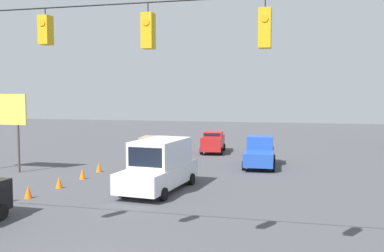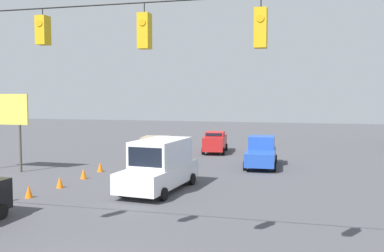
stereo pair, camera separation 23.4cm
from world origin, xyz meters
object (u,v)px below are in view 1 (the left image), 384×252
object	(u,v)px
overhead_signal_span	(97,87)
traffic_cone_farthest	(99,167)
traffic_cone_third	(28,192)
pickup_truck_blue_oncoming_deep	(260,153)
traffic_cone_fourth	(59,182)
traffic_cone_fifth	(82,174)
sedan_red_withflow_deep	(213,142)
pickup_truck_tan_withflow_far	(156,152)
box_truck_white_withflow_mid	(160,165)

from	to	relation	value
overhead_signal_span	traffic_cone_farthest	world-z (taller)	overhead_signal_span
overhead_signal_span	traffic_cone_third	world-z (taller)	overhead_signal_span
overhead_signal_span	traffic_cone_farthest	distance (m)	16.69
pickup_truck_blue_oncoming_deep	traffic_cone_third	world-z (taller)	pickup_truck_blue_oncoming_deep
traffic_cone_fourth	traffic_cone_farthest	xyz separation A→B (m)	(0.12, -5.03, 0.00)
traffic_cone_fourth	traffic_cone_fifth	distance (m)	2.62
sedan_red_withflow_deep	overhead_signal_span	bearing A→B (deg)	93.61
sedan_red_withflow_deep	pickup_truck_blue_oncoming_deep	bearing A→B (deg)	126.27
overhead_signal_span	pickup_truck_tan_withflow_far	distance (m)	18.78
traffic_cone_fifth	pickup_truck_blue_oncoming_deep	bearing A→B (deg)	-143.90
overhead_signal_span	pickup_truck_blue_oncoming_deep	size ratio (longest dim) A/B	4.06
traffic_cone_farthest	overhead_signal_span	bearing A→B (deg)	116.38
traffic_cone_third	sedan_red_withflow_deep	bearing A→B (deg)	-106.66
sedan_red_withflow_deep	pickup_truck_tan_withflow_far	bearing A→B (deg)	70.65
box_truck_white_withflow_mid	traffic_cone_farthest	bearing A→B (deg)	-36.32
traffic_cone_fifth	traffic_cone_farthest	size ratio (longest dim) A/B	1.00
sedan_red_withflow_deep	traffic_cone_fourth	xyz separation A→B (m)	(5.35, 16.22, -0.65)
sedan_red_withflow_deep	box_truck_white_withflow_mid	xyz separation A→B (m)	(-0.12, 15.30, 0.37)
sedan_red_withflow_deep	pickup_truck_blue_oncoming_deep	size ratio (longest dim) A/B	0.85
sedan_red_withflow_deep	traffic_cone_third	size ratio (longest dim) A/B	7.24
overhead_signal_span	traffic_cone_third	distance (m)	11.09
traffic_cone_farthest	pickup_truck_blue_oncoming_deep	bearing A→B (deg)	-154.28
sedan_red_withflow_deep	traffic_cone_farthest	xyz separation A→B (m)	(5.47, 11.19, -0.65)
pickup_truck_blue_oncoming_deep	traffic_cone_fourth	size ratio (longest dim) A/B	8.57
traffic_cone_fourth	traffic_cone_third	bearing A→B (deg)	84.63
pickup_truck_tan_withflow_far	pickup_truck_blue_oncoming_deep	xyz separation A→B (m)	(-7.34, -1.37, 0.00)
pickup_truck_blue_oncoming_deep	traffic_cone_farthest	bearing A→B (deg)	25.72
overhead_signal_span	traffic_cone_fifth	bearing A→B (deg)	-59.56
overhead_signal_span	traffic_cone_fifth	world-z (taller)	overhead_signal_span
sedan_red_withflow_deep	traffic_cone_farthest	bearing A→B (deg)	63.95
sedan_red_withflow_deep	traffic_cone_farthest	world-z (taller)	sedan_red_withflow_deep
overhead_signal_span	traffic_cone_fifth	xyz separation A→B (m)	(6.96, -11.85, -4.99)
pickup_truck_tan_withflow_far	overhead_signal_span	bearing A→B (deg)	103.64
pickup_truck_blue_oncoming_deep	traffic_cone_fifth	bearing A→B (deg)	36.10
traffic_cone_fifth	overhead_signal_span	bearing A→B (deg)	120.44
box_truck_white_withflow_mid	pickup_truck_tan_withflow_far	size ratio (longest dim) A/B	1.13
traffic_cone_fifth	traffic_cone_farthest	world-z (taller)	same
traffic_cone_third	traffic_cone_farthest	size ratio (longest dim) A/B	1.00
traffic_cone_farthest	box_truck_white_withflow_mid	bearing A→B (deg)	143.68
traffic_cone_fourth	traffic_cone_farthest	size ratio (longest dim) A/B	1.00
overhead_signal_span	traffic_cone_fourth	distance (m)	12.59
sedan_red_withflow_deep	traffic_cone_fourth	bearing A→B (deg)	71.75
overhead_signal_span	traffic_cone_fourth	size ratio (longest dim) A/B	34.82
box_truck_white_withflow_mid	sedan_red_withflow_deep	bearing A→B (deg)	-89.54
box_truck_white_withflow_mid	traffic_cone_fourth	xyz separation A→B (m)	(5.47, 0.92, -1.02)
pickup_truck_tan_withflow_far	traffic_cone_fourth	xyz separation A→B (m)	(2.65, 8.53, -0.66)
pickup_truck_tan_withflow_far	traffic_cone_farthest	bearing A→B (deg)	51.62
overhead_signal_span	sedan_red_withflow_deep	distance (m)	25.87
pickup_truck_blue_oncoming_deep	traffic_cone_third	size ratio (longest dim) A/B	8.57
overhead_signal_span	traffic_cone_third	size ratio (longest dim) A/B	34.82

